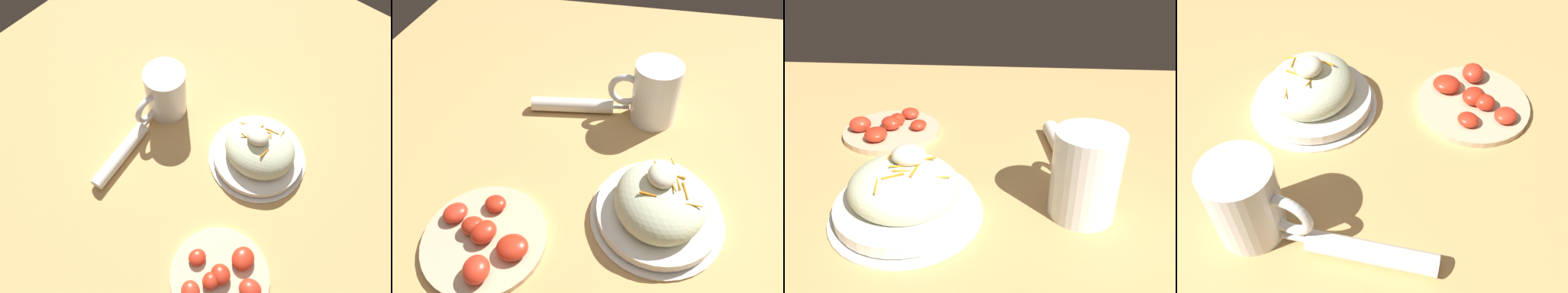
% 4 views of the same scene
% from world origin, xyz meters
% --- Properties ---
extents(ground_plane, '(1.43, 1.43, 0.00)m').
position_xyz_m(ground_plane, '(0.00, 0.00, 0.00)').
color(ground_plane, tan).
extents(salad_plate, '(0.23, 0.23, 0.11)m').
position_xyz_m(salad_plate, '(-0.09, -0.07, 0.04)').
color(salad_plate, white).
rests_on(salad_plate, ground_plane).
extents(beer_mug, '(0.10, 0.15, 0.13)m').
position_xyz_m(beer_mug, '(0.17, -0.04, 0.06)').
color(beer_mug, white).
rests_on(beer_mug, ground_plane).
extents(napkin_roll, '(0.06, 0.22, 0.03)m').
position_xyz_m(napkin_roll, '(0.16, 0.13, 0.02)').
color(napkin_roll, white).
rests_on(napkin_roll, ground_plane).
extents(tomato_plate, '(0.20, 0.20, 0.04)m').
position_xyz_m(tomato_plate, '(-0.19, 0.19, 0.01)').
color(tomato_plate, '#D1B28E').
rests_on(tomato_plate, ground_plane).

